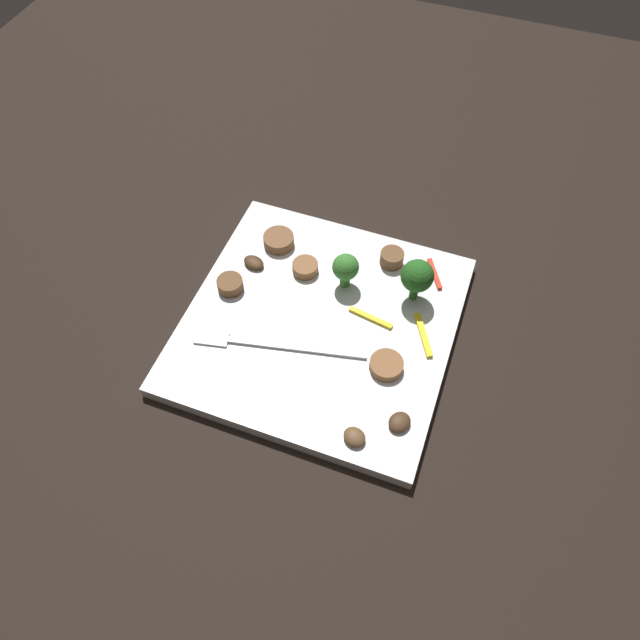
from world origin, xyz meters
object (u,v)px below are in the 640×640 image
at_px(pepper_strip_1, 371,318).
at_px(pepper_strip_2, 435,274).
at_px(broccoli_floret_0, 417,277).
at_px(broccoli_floret_1, 346,268).
at_px(mushroom_1, 400,422).
at_px(pepper_strip_0, 423,335).
at_px(sausage_slice_4, 305,267).
at_px(fork, 267,345).
at_px(sausage_slice_3, 230,284).
at_px(mushroom_0, 354,437).
at_px(mushroom_2, 254,262).
at_px(sausage_slice_1, 279,240).
at_px(sausage_slice_2, 392,258).
at_px(sausage_slice_0, 386,365).
at_px(plate, 320,324).

bearing_deg(pepper_strip_1, pepper_strip_2, -121.22).
relative_size(broccoli_floret_0, broccoli_floret_1, 1.24).
bearing_deg(pepper_strip_2, pepper_strip_1, 58.78).
bearing_deg(mushroom_1, pepper_strip_0, -88.00).
bearing_deg(sausage_slice_4, pepper_strip_0, 164.84).
height_order(fork, broccoli_floret_0, broccoli_floret_0).
distance_m(broccoli_floret_0, mushroom_1, 0.16).
height_order(broccoli_floret_1, sausage_slice_3, broccoli_floret_1).
distance_m(broccoli_floret_0, broccoli_floret_1, 0.08).
height_order(sausage_slice_4, mushroom_0, sausage_slice_4).
bearing_deg(mushroom_2, sausage_slice_3, 75.01).
bearing_deg(sausage_slice_4, sausage_slice_1, -31.84).
relative_size(broccoli_floret_0, mushroom_2, 2.16).
xyz_separation_m(fork, mushroom_0, (-0.12, 0.07, 0.00)).
bearing_deg(sausage_slice_2, broccoli_floret_0, 132.80).
bearing_deg(sausage_slice_0, pepper_strip_2, -97.20).
height_order(sausage_slice_4, pepper_strip_1, sausage_slice_4).
bearing_deg(pepper_strip_0, sausage_slice_3, 3.11).
height_order(broccoli_floret_1, pepper_strip_1, broccoli_floret_1).
bearing_deg(mushroom_0, plate, -56.57).
bearing_deg(mushroom_1, broccoli_floret_0, -79.83).
height_order(broccoli_floret_1, pepper_strip_0, broccoli_floret_1).
distance_m(broccoli_floret_1, sausage_slice_0, 0.12).
bearing_deg(sausage_slice_3, sausage_slice_1, -107.90).
bearing_deg(mushroom_1, sausage_slice_0, -61.80).
relative_size(sausage_slice_1, pepper_strip_1, 0.71).
distance_m(broccoli_floret_1, sausage_slice_3, 0.13).
bearing_deg(sausage_slice_0, sausage_slice_1, -35.35).
relative_size(broccoli_floret_0, pepper_strip_1, 1.09).
distance_m(pepper_strip_0, pepper_strip_1, 0.06).
bearing_deg(broccoli_floret_1, pepper_strip_1, 139.42).
bearing_deg(sausage_slice_0, mushroom_1, 118.20).
height_order(broccoli_floret_1, mushroom_0, broccoli_floret_1).
bearing_deg(pepper_strip_1, sausage_slice_4, -22.96).
bearing_deg(broccoli_floret_1, pepper_strip_2, -152.66).
distance_m(plate, broccoli_floret_0, 0.11).
distance_m(sausage_slice_0, pepper_strip_1, 0.06).
xyz_separation_m(plate, mushroom_1, (-0.11, 0.09, 0.01)).
xyz_separation_m(plate, pepper_strip_1, (-0.05, -0.02, 0.01)).
relative_size(broccoli_floret_0, sausage_slice_2, 2.05).
bearing_deg(pepper_strip_0, sausage_slice_4, -15.16).
xyz_separation_m(plate, mushroom_0, (-0.08, 0.12, 0.01)).
xyz_separation_m(broccoli_floret_1, sausage_slice_4, (0.05, -0.00, -0.02)).
bearing_deg(sausage_slice_0, fork, 7.73).
relative_size(broccoli_floret_0, mushroom_0, 2.48).
xyz_separation_m(broccoli_floret_1, pepper_strip_0, (-0.10, 0.04, -0.03)).
relative_size(sausage_slice_1, pepper_strip_0, 0.65).
bearing_deg(pepper_strip_0, mushroom_2, -7.75).
bearing_deg(sausage_slice_2, fork, 59.40).
distance_m(sausage_slice_1, pepper_strip_0, 0.20).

